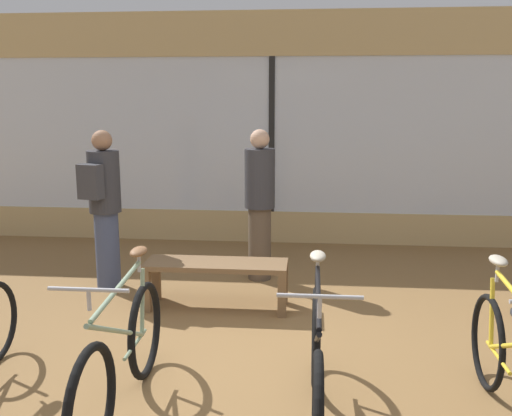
# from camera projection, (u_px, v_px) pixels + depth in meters

# --- Properties ---
(ground_plane) EXTENTS (24.00, 24.00, 0.00)m
(ground_plane) POSITION_uv_depth(u_px,v_px,m) (235.00, 373.00, 4.34)
(ground_plane) COLOR olive
(shop_back_wall) EXTENTS (12.00, 0.08, 3.20)m
(shop_back_wall) POSITION_uv_depth(u_px,v_px,m) (272.00, 127.00, 7.92)
(shop_back_wall) COLOR tan
(shop_back_wall) RESTS_ON ground_plane
(bicycle_left) EXTENTS (0.46, 1.79, 1.04)m
(bicycle_left) POSITION_uv_depth(u_px,v_px,m) (122.00, 357.00, 3.73)
(bicycle_left) COLOR black
(bicycle_left) RESTS_ON ground_plane
(bicycle_right) EXTENTS (0.46, 1.78, 1.04)m
(bicycle_right) POSITION_uv_depth(u_px,v_px,m) (317.00, 366.00, 3.62)
(bicycle_right) COLOR black
(bicycle_right) RESTS_ON ground_plane
(display_bench) EXTENTS (1.40, 0.44, 0.47)m
(display_bench) POSITION_uv_depth(u_px,v_px,m) (216.00, 270.00, 5.61)
(display_bench) COLOR brown
(display_bench) RESTS_ON ground_plane
(customer_near_rack) EXTENTS (0.41, 0.41, 1.71)m
(customer_near_rack) POSITION_uv_depth(u_px,v_px,m) (260.00, 202.00, 6.42)
(customer_near_rack) COLOR brown
(customer_near_rack) RESTS_ON ground_plane
(customer_by_window) EXTENTS (0.41, 0.54, 1.72)m
(customer_by_window) POSITION_uv_depth(u_px,v_px,m) (104.00, 204.00, 6.13)
(customer_by_window) COLOR #424C6B
(customer_by_window) RESTS_ON ground_plane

